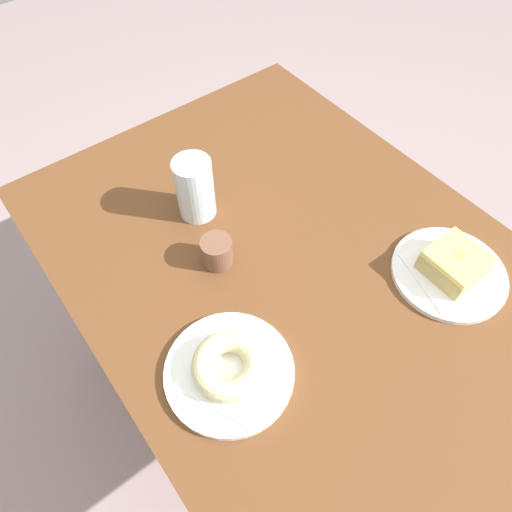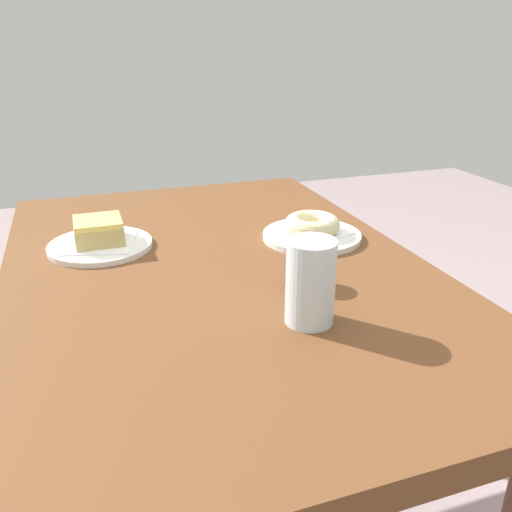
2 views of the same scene
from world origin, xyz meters
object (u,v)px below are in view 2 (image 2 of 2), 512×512
donut_sugar_ring (312,224)px  water_glass (310,282)px  plate_glazed_square (100,245)px  plate_sugar_ring (312,236)px  sugar_jar (300,268)px  donut_glazed_square (99,230)px

donut_sugar_ring → water_glass: bearing=154.8°
donut_sugar_ring → plate_glazed_square: bearing=77.9°
plate_sugar_ring → sugar_jar: (-0.19, 0.11, 0.02)m
plate_glazed_square → donut_sugar_ring: 0.43m
donut_glazed_square → water_glass: (-0.41, -0.28, 0.03)m
donut_glazed_square → donut_sugar_ring: (-0.09, -0.42, -0.00)m
donut_glazed_square → water_glass: size_ratio=0.72×
water_glass → sugar_jar: size_ratio=2.24×
plate_sugar_ring → donut_glazed_square: bearing=77.9°
donut_glazed_square → plate_sugar_ring: size_ratio=0.45×
water_glass → plate_glazed_square: bearing=34.2°
plate_glazed_square → plate_sugar_ring: size_ratio=1.00×
donut_sugar_ring → water_glass: 0.35m
plate_glazed_square → water_glass: (-0.41, -0.28, 0.06)m
plate_sugar_ring → water_glass: size_ratio=1.59×
donut_sugar_ring → water_glass: (-0.31, 0.15, 0.03)m
donut_sugar_ring → sugar_jar: bearing=150.0°
donut_sugar_ring → plate_sugar_ring: bearing=0.0°
plate_sugar_ring → sugar_jar: size_ratio=3.56×
donut_sugar_ring → water_glass: water_glass is taller
donut_glazed_square → plate_sugar_ring: 0.43m
donut_glazed_square → sugar_jar: bearing=-131.8°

